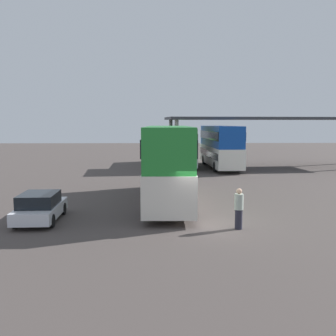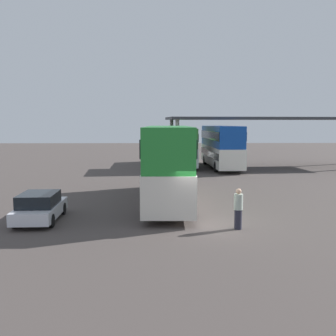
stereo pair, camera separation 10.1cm
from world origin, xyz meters
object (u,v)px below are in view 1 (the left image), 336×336
at_px(double_decker_near_canopy, 179,145).
at_px(double_decker_main, 168,161).
at_px(pedestrian_waiting, 239,209).
at_px(double_decker_mid_row, 220,145).
at_px(parked_hatchback, 40,207).

bearing_deg(double_decker_near_canopy, double_decker_main, 173.09).
bearing_deg(double_decker_main, pedestrian_waiting, -151.54).
xyz_separation_m(double_decker_near_canopy, double_decker_mid_row, (4.06, -2.30, 0.12)).
height_order(double_decker_near_canopy, pedestrian_waiting, double_decker_near_canopy).
bearing_deg(parked_hatchback, pedestrian_waiting, -101.59).
bearing_deg(double_decker_mid_row, parked_hatchback, 148.29).
bearing_deg(parked_hatchback, double_decker_main, -58.05).
distance_m(parked_hatchback, pedestrian_waiting, 9.08).
bearing_deg(parked_hatchback, double_decker_near_canopy, -20.40).
distance_m(double_decker_near_canopy, double_decker_mid_row, 4.67).
bearing_deg(double_decker_mid_row, double_decker_main, 158.89).
bearing_deg(double_decker_mid_row, pedestrian_waiting, 170.51).
xyz_separation_m(double_decker_main, double_decker_near_canopy, (1.65, 19.13, -0.17)).
bearing_deg(parked_hatchback, double_decker_mid_row, -31.39).
bearing_deg(pedestrian_waiting, parked_hatchback, -99.02).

